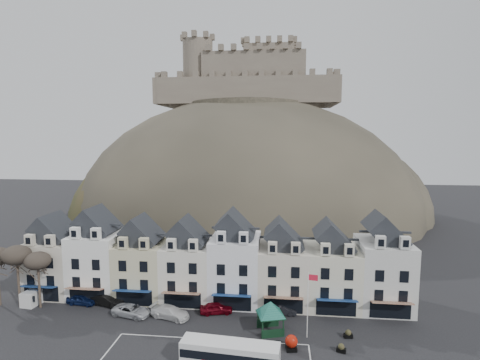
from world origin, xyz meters
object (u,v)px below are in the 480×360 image
bus_shelter (270,308)px  car_maroon (216,308)px  car_navy (82,299)px  car_black (108,300)px  car_white (170,312)px  white_van (37,295)px  red_buoy (291,342)px  car_charcoal (282,310)px  car_silver (131,311)px  bus (230,354)px  flagpole (309,301)px

bus_shelter → car_maroon: (-7.28, 4.04, -2.27)m
bus_shelter → car_navy: (-26.43, 4.70, -2.29)m
car_navy → car_black: 3.77m
bus_shelter → car_white: bearing=154.4°
bus_shelter → white_van: 33.54m
red_buoy → car_white: red_buoy is taller
white_van → car_charcoal: white_van is taller
car_silver → bus_shelter: bearing=-84.5°
white_van → bus: bearing=-16.3°
red_buoy → flagpole: flagpole is taller
white_van → car_silver: white_van is taller
flagpole → car_silver: flagpole is taller
flagpole → car_white: size_ratio=1.51×
white_van → car_charcoal: 34.53m
bus_shelter → car_black: 23.25m
car_white → car_maroon: bearing=-56.2°
white_van → car_white: size_ratio=0.86×
car_black → car_white: size_ratio=0.91×
bus → bus_shelter: bearing=67.7°
white_van → car_navy: size_ratio=1.07×
bus → car_navy: bearing=156.8°
bus → car_black: bus is taller
red_buoy → car_charcoal: bearing=97.1°
bus_shelter → car_navy: bearing=153.9°
bus_shelter → red_buoy: size_ratio=3.43×
car_white → car_charcoal: size_ratio=1.36×
car_black → car_charcoal: 24.04m
white_van → car_navy: 6.73m
car_navy → car_black: car_black is taller
bus → flagpole: 11.09m
white_van → car_silver: 15.14m
bus → car_maroon: bearing=111.6°
red_buoy → car_maroon: (-9.69, 7.53, -0.14)m
car_charcoal → car_silver: bearing=97.5°
car_white → car_maroon: car_white is taller
car_white → car_charcoal: bearing=-64.1°
car_maroon → car_white: bearing=94.9°
bus_shelter → car_white: bus_shelter is taller
red_buoy → car_charcoal: 8.26m
car_black → car_white: 9.96m
bus → red_buoy: 7.47m
red_buoy → car_white: size_ratio=0.33×
white_van → car_silver: size_ratio=0.90×
car_black → car_silver: bearing=-102.2°
car_silver → car_charcoal: (19.60, 2.50, -0.07)m
car_silver → car_maroon: (10.94, 1.84, 0.02)m
bus_shelter → car_black: bearing=152.3°
white_van → car_navy: bearing=6.3°
car_silver → car_maroon: bearing=-68.1°
bus_shelter → white_van: size_ratio=1.29×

